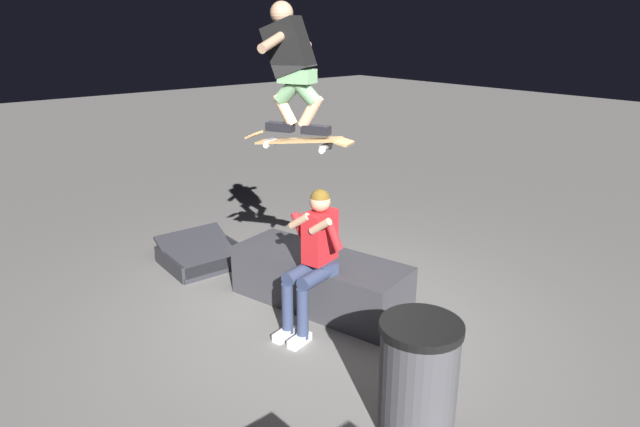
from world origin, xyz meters
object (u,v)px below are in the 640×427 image
(person_sitting_on_ledge, at_px, (313,253))
(kicker_ramp, at_px, (202,258))
(skateboard, at_px, (298,141))
(ledge_box_main, at_px, (320,280))
(skater_airborne, at_px, (291,62))
(trash_bin, at_px, (418,377))

(person_sitting_on_ledge, relative_size, kicker_ramp, 1.43)
(person_sitting_on_ledge, bearing_deg, skateboard, 2.17)
(ledge_box_main, height_order, skater_airborne, skater_airborne)
(skateboard, distance_m, skater_airborne, 0.69)
(ledge_box_main, relative_size, skateboard, 1.89)
(kicker_ramp, bearing_deg, trash_bin, 175.73)
(ledge_box_main, relative_size, kicker_ramp, 1.97)
(skater_airborne, xyz_separation_m, trash_bin, (-1.86, 0.33, -2.07))
(skater_airborne, relative_size, trash_bin, 1.27)
(person_sitting_on_ledge, distance_m, kicker_ramp, 2.20)
(ledge_box_main, bearing_deg, kicker_ramp, 13.75)
(ledge_box_main, xyz_separation_m, person_sitting_on_ledge, (-0.31, 0.35, 0.51))
(skateboard, xyz_separation_m, kicker_ramp, (1.88, 0.08, -1.76))
(person_sitting_on_ledge, bearing_deg, skater_airborne, 7.27)
(ledge_box_main, distance_m, person_sitting_on_ledge, 0.69)
(skateboard, height_order, skater_airborne, skater_airborne)
(ledge_box_main, relative_size, trash_bin, 2.15)
(ledge_box_main, relative_size, person_sitting_on_ledge, 1.37)
(skateboard, height_order, kicker_ramp, skateboard)
(skater_airborne, distance_m, kicker_ramp, 3.06)
(ledge_box_main, height_order, trash_bin, trash_bin)
(ledge_box_main, bearing_deg, trash_bin, 159.77)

